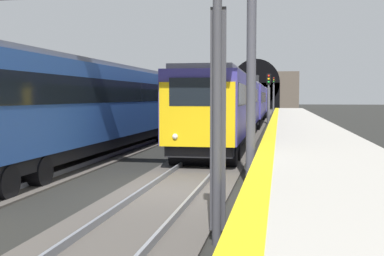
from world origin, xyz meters
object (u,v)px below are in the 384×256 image
at_px(railway_signal_near, 217,74).
at_px(train_adjacent_platform, 159,102).
at_px(railway_signal_far, 274,91).
at_px(overhead_signal_gantry, 104,17).
at_px(railway_signal_mid, 269,94).
at_px(train_main_approaching, 250,102).

bearing_deg(railway_signal_near, train_adjacent_platform, -163.12).
bearing_deg(railway_signal_far, railway_signal_near, 0.00).
relative_size(railway_signal_near, overhead_signal_gantry, 0.56).
xyz_separation_m(railway_signal_mid, railway_signal_far, (36.95, 0.00, 0.66)).
xyz_separation_m(railway_signal_far, overhead_signal_gantry, (-69.16, 4.27, 1.48)).
relative_size(train_adjacent_platform, overhead_signal_gantry, 4.51).
height_order(train_main_approaching, overhead_signal_gantry, overhead_signal_gantry).
relative_size(railway_signal_far, overhead_signal_gantry, 0.65).
bearing_deg(railway_signal_near, overhead_signal_gantry, -143.68).
bearing_deg(train_adjacent_platform, railway_signal_mid, 157.44).
bearing_deg(train_adjacent_platform, railway_signal_far, 173.36).
bearing_deg(train_main_approaching, railway_signal_mid, 86.19).
bearing_deg(railway_signal_near, railway_signal_far, -180.00).
xyz_separation_m(train_main_approaching, train_adjacent_platform, (-15.85, 4.98, 0.14)).
bearing_deg(railway_signal_far, train_adjacent_platform, -7.31).
bearing_deg(train_main_approaching, train_adjacent_platform, -17.81).
height_order(train_main_approaching, railway_signal_near, railway_signal_near).
bearing_deg(overhead_signal_gantry, railway_signal_mid, -7.54).
height_order(train_adjacent_platform, railway_signal_near, railway_signal_near).
height_order(railway_signal_near, railway_signal_far, railway_signal_far).
height_order(train_adjacent_platform, railway_signal_mid, train_adjacent_platform).
bearing_deg(overhead_signal_gantry, train_adjacent_platform, 8.60).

